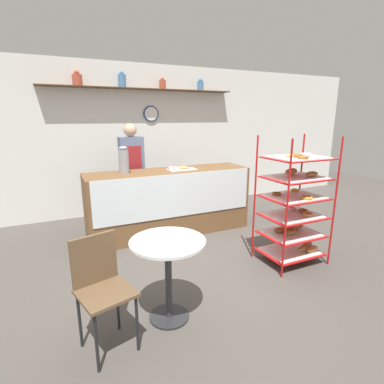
{
  "coord_description": "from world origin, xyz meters",
  "views": [
    {
      "loc": [
        -1.57,
        -2.92,
        1.78
      ],
      "look_at": [
        0.0,
        0.44,
        0.84
      ],
      "focal_mm": 28.0,
      "sensor_mm": 36.0,
      "label": 1
    }
  ],
  "objects_px": {
    "person_worker": "(132,171)",
    "cafe_table": "(168,261)",
    "cafe_chair": "(100,280)",
    "coffee_carafe": "(124,160)",
    "pastry_rack": "(294,207)",
    "donut_tray_counter": "(180,169)"
  },
  "relations": [
    {
      "from": "person_worker",
      "to": "cafe_table",
      "type": "xyz_separation_m",
      "value": [
        -0.32,
        -2.5,
        -0.36
      ]
    },
    {
      "from": "person_worker",
      "to": "cafe_chair",
      "type": "xyz_separation_m",
      "value": [
        -0.9,
        -2.57,
        -0.36
      ]
    },
    {
      "from": "coffee_carafe",
      "to": "cafe_chair",
      "type": "bearing_deg",
      "value": -107.96
    },
    {
      "from": "pastry_rack",
      "to": "coffee_carafe",
      "type": "distance_m",
      "value": 2.38
    },
    {
      "from": "cafe_chair",
      "to": "donut_tray_counter",
      "type": "xyz_separation_m",
      "value": [
        1.5,
        2.0,
        0.45
      ]
    },
    {
      "from": "pastry_rack",
      "to": "person_worker",
      "type": "distance_m",
      "value": 2.57
    },
    {
      "from": "coffee_carafe",
      "to": "cafe_table",
      "type": "bearing_deg",
      "value": -92.56
    },
    {
      "from": "pastry_rack",
      "to": "cafe_chair",
      "type": "distance_m",
      "value": 2.42
    },
    {
      "from": "coffee_carafe",
      "to": "donut_tray_counter",
      "type": "xyz_separation_m",
      "value": [
        0.83,
        -0.07,
        -0.17
      ]
    },
    {
      "from": "cafe_table",
      "to": "donut_tray_counter",
      "type": "bearing_deg",
      "value": 64.4
    },
    {
      "from": "cafe_table",
      "to": "cafe_chair",
      "type": "bearing_deg",
      "value": -173.02
    },
    {
      "from": "cafe_chair",
      "to": "pastry_rack",
      "type": "bearing_deg",
      "value": -4.0
    },
    {
      "from": "coffee_carafe",
      "to": "donut_tray_counter",
      "type": "height_order",
      "value": "coffee_carafe"
    },
    {
      "from": "cafe_chair",
      "to": "cafe_table",
      "type": "bearing_deg",
      "value": -8.25
    },
    {
      "from": "person_worker",
      "to": "cafe_table",
      "type": "relative_size",
      "value": 2.21
    },
    {
      "from": "donut_tray_counter",
      "to": "cafe_chair",
      "type": "bearing_deg",
      "value": -126.96
    },
    {
      "from": "coffee_carafe",
      "to": "donut_tray_counter",
      "type": "relative_size",
      "value": 0.89
    },
    {
      "from": "cafe_chair",
      "to": "donut_tray_counter",
      "type": "distance_m",
      "value": 2.54
    },
    {
      "from": "person_worker",
      "to": "pastry_rack",
      "type": "bearing_deg",
      "value": -54.93
    },
    {
      "from": "person_worker",
      "to": "donut_tray_counter",
      "type": "relative_size",
      "value": 3.85
    },
    {
      "from": "coffee_carafe",
      "to": "person_worker",
      "type": "bearing_deg",
      "value": 65.08
    },
    {
      "from": "cafe_table",
      "to": "donut_tray_counter",
      "type": "distance_m",
      "value": 2.18
    }
  ]
}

